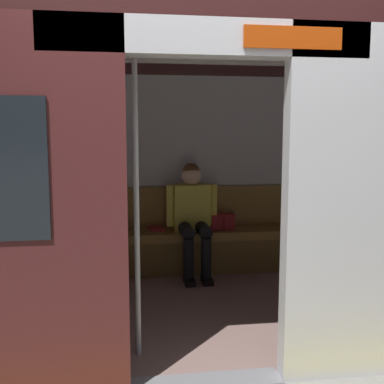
{
  "coord_description": "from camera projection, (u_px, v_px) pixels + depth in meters",
  "views": [
    {
      "loc": [
        0.47,
        2.61,
        1.51
      ],
      "look_at": [
        -0.09,
        -1.26,
        1.0
      ],
      "focal_mm": 43.32,
      "sensor_mm": 36.0,
      "label": 1
    }
  ],
  "objects": [
    {
      "name": "handbag",
      "position": [
        222.0,
        222.0,
        5.06
      ],
      "size": [
        0.26,
        0.15,
        0.17
      ],
      "color": "maroon",
      "rests_on": "bench_seat"
    },
    {
      "name": "book",
      "position": [
        156.0,
        229.0,
        5.02
      ],
      "size": [
        0.17,
        0.24,
        0.03
      ],
      "primitive_type": "cube",
      "rotation": [
        0.0,
        0.0,
        0.12
      ],
      "color": "#B22D2D",
      "rests_on": "bench_seat"
    },
    {
      "name": "bench_seat",
      "position": [
        171.0,
        241.0,
        4.97
      ],
      "size": [
        3.04,
        0.44,
        0.45
      ],
      "color": "olive",
      "rests_on": "ground_plane"
    },
    {
      "name": "person_seated",
      "position": [
        193.0,
        211.0,
        4.91
      ],
      "size": [
        0.55,
        0.67,
        1.18
      ],
      "color": "#D8CC4C",
      "rests_on": "ground_plane"
    },
    {
      "name": "ground_plane",
      "position": [
        207.0,
        382.0,
        2.82
      ],
      "size": [
        60.0,
        60.0,
        0.0
      ],
      "primitive_type": "plane",
      "color": "gray"
    },
    {
      "name": "train_car",
      "position": [
        175.0,
        135.0,
        3.8
      ],
      "size": [
        6.4,
        2.75,
        2.25
      ],
      "color": "silver",
      "rests_on": "ground_plane"
    },
    {
      "name": "grab_pole_door",
      "position": [
        136.0,
        203.0,
        3.03
      ],
      "size": [
        0.04,
        0.04,
        2.11
      ],
      "primitive_type": "cylinder",
      "color": "silver",
      "rests_on": "ground_plane"
    }
  ]
}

